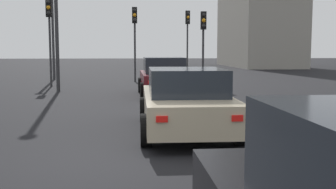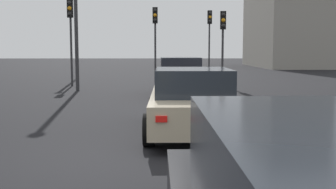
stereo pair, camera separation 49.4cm
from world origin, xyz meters
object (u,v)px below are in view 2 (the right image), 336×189
at_px(traffic_light_far_left, 210,30).
at_px(street_lamp_kerbside, 75,11).
at_px(car_beige_left_second, 192,101).
at_px(traffic_light_near_left, 70,24).
at_px(traffic_light_far_right, 223,32).
at_px(traffic_light_near_right, 155,29).
at_px(car_maroon_left_lead, 180,77).

distance_m(traffic_light_far_left, street_lamp_kerbside, 8.94).
bearing_deg(car_beige_left_second, traffic_light_near_left, 24.56).
bearing_deg(traffic_light_far_left, car_beige_left_second, -14.24).
bearing_deg(traffic_light_near_left, traffic_light_far_right, 88.13).
xyz_separation_m(car_beige_left_second, traffic_light_near_left, (11.96, 5.28, 2.42)).
xyz_separation_m(car_beige_left_second, traffic_light_near_right, (14.59, 1.05, 2.33)).
height_order(traffic_light_far_left, street_lamp_kerbside, street_lamp_kerbside).
xyz_separation_m(car_maroon_left_lead, traffic_light_near_left, (4.42, 5.34, 2.38)).
distance_m(traffic_light_far_left, traffic_light_far_right, 7.41).
bearing_deg(traffic_light_near_left, car_beige_left_second, 23.62).
bearing_deg(car_maroon_left_lead, traffic_light_far_left, -13.06).
distance_m(traffic_light_near_left, traffic_light_near_right, 4.98).
bearing_deg(traffic_light_near_right, car_beige_left_second, 7.22).
relative_size(car_maroon_left_lead, traffic_light_far_right, 1.15).
relative_size(car_beige_left_second, street_lamp_kerbside, 0.63).
bearing_deg(car_beige_left_second, traffic_light_near_right, 4.87).
height_order(car_maroon_left_lead, traffic_light_near_right, traffic_light_near_right).
bearing_deg(traffic_light_near_right, street_lamp_kerbside, -112.47).
bearing_deg(street_lamp_kerbside, car_maroon_left_lead, -147.09).
bearing_deg(traffic_light_near_left, traffic_light_far_left, 132.24).
relative_size(traffic_light_near_right, traffic_light_far_left, 0.95).
height_order(car_maroon_left_lead, traffic_light_far_left, traffic_light_far_left).
xyz_separation_m(traffic_light_far_left, street_lamp_kerbside, (-2.15, 8.62, 1.02)).
distance_m(traffic_light_near_right, street_lamp_kerbside, 5.67).
relative_size(traffic_light_far_right, street_lamp_kerbside, 0.53).
distance_m(traffic_light_far_right, street_lamp_kerbside, 10.06).
xyz_separation_m(car_maroon_left_lead, traffic_light_far_right, (4.19, -2.34, 1.97)).
bearing_deg(traffic_light_near_right, traffic_light_far_left, 144.51).
height_order(car_beige_left_second, traffic_light_near_right, traffic_light_near_right).
relative_size(car_maroon_left_lead, traffic_light_near_left, 0.99).
height_order(traffic_light_near_left, traffic_light_far_right, traffic_light_near_left).
xyz_separation_m(traffic_light_near_left, street_lamp_kerbside, (5.02, 0.77, 1.11)).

